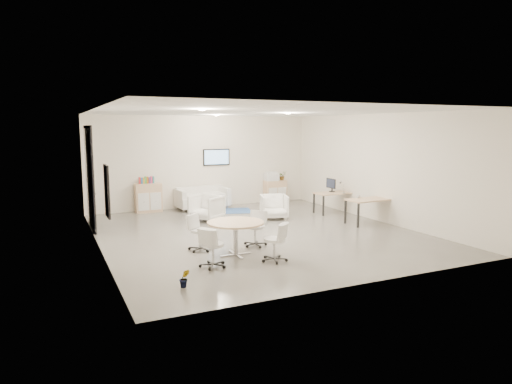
{
  "coord_description": "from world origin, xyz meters",
  "views": [
    {
      "loc": [
        -5.04,
        -10.84,
        2.78
      ],
      "look_at": [
        0.17,
        0.4,
        1.04
      ],
      "focal_mm": 32.0,
      "sensor_mm": 36.0,
      "label": 1
    }
  ],
  "objects": [
    {
      "name": "room_shell",
      "position": [
        0.0,
        0.0,
        1.6
      ],
      "size": [
        9.6,
        10.6,
        4.8
      ],
      "color": "#5C5A54",
      "rests_on": "ground"
    },
    {
      "name": "glass_door",
      "position": [
        -3.95,
        2.51,
        1.5
      ],
      "size": [
        0.09,
        1.9,
        2.85
      ],
      "color": "black",
      "rests_on": "room_shell"
    },
    {
      "name": "artwork",
      "position": [
        -3.97,
        -1.6,
        1.55
      ],
      "size": [
        0.05,
        0.54,
        1.04
      ],
      "color": "black",
      "rests_on": "room_shell"
    },
    {
      "name": "wall_tv",
      "position": [
        0.5,
        4.46,
        1.75
      ],
      "size": [
        0.98,
        0.06,
        0.58
      ],
      "color": "black",
      "rests_on": "room_shell"
    },
    {
      "name": "ceiling_spots",
      "position": [
        -0.2,
        0.83,
        3.18
      ],
      "size": [
        3.14,
        4.14,
        0.03
      ],
      "color": "#FFEAC6",
      "rests_on": "room_shell"
    },
    {
      "name": "sideboard_left",
      "position": [
        -1.99,
        4.25,
        0.48
      ],
      "size": [
        0.85,
        0.44,
        0.96
      ],
      "color": "#DCB184",
      "rests_on": "room_shell"
    },
    {
      "name": "sideboard_right",
      "position": [
        2.76,
        4.27,
        0.41
      ],
      "size": [
        0.83,
        0.4,
        0.83
      ],
      "color": "#DCB184",
      "rests_on": "room_shell"
    },
    {
      "name": "books",
      "position": [
        -2.04,
        4.26,
        1.07
      ],
      "size": [
        0.49,
        0.14,
        0.22
      ],
      "color": "red",
      "rests_on": "sideboard_left"
    },
    {
      "name": "printer",
      "position": [
        2.6,
        4.28,
        0.98
      ],
      "size": [
        0.49,
        0.41,
        0.33
      ],
      "rotation": [
        0.0,
        0.0,
        -0.04
      ],
      "color": "white",
      "rests_on": "sideboard_right"
    },
    {
      "name": "loveseat",
      "position": [
        -0.19,
        4.06,
        0.35
      ],
      "size": [
        1.8,
        1.0,
        0.65
      ],
      "rotation": [
        0.0,
        0.0,
        0.08
      ],
      "color": "silver",
      "rests_on": "room_shell"
    },
    {
      "name": "blue_rug",
      "position": [
        0.46,
        3.29,
        0.01
      ],
      "size": [
        1.77,
        1.43,
        0.01
      ],
      "primitive_type": "cube",
      "rotation": [
        0.0,
        0.0,
        -0.29
      ],
      "color": "#2D4B89",
      "rests_on": "room_shell"
    },
    {
      "name": "armchair_left",
      "position": [
        -0.69,
        2.1,
        0.42
      ],
      "size": [
        1.1,
        1.11,
        0.85
      ],
      "primitive_type": "imported",
      "rotation": [
        0.0,
        0.0,
        -0.97
      ],
      "color": "silver",
      "rests_on": "room_shell"
    },
    {
      "name": "armchair_right",
      "position": [
        1.29,
        1.49,
        0.41
      ],
      "size": [
        0.99,
        0.96,
        0.82
      ],
      "primitive_type": "imported",
      "rotation": [
        0.0,
        0.0,
        -0.32
      ],
      "color": "silver",
      "rests_on": "room_shell"
    },
    {
      "name": "desk_rear",
      "position": [
        3.53,
        1.5,
        0.62
      ],
      "size": [
        1.33,
        0.68,
        0.69
      ],
      "rotation": [
        0.0,
        0.0,
        0.01
      ],
      "color": "#DCB184",
      "rests_on": "room_shell"
    },
    {
      "name": "desk_front",
      "position": [
        3.5,
        -0.34,
        0.66
      ],
      "size": [
        1.44,
        0.77,
        0.73
      ],
      "rotation": [
        0.0,
        0.0,
        0.05
      ],
      "color": "#DCB184",
      "rests_on": "room_shell"
    },
    {
      "name": "monitor",
      "position": [
        3.48,
        1.65,
        0.92
      ],
      "size": [
        0.2,
        0.5,
        0.44
      ],
      "color": "black",
      "rests_on": "desk_rear"
    },
    {
      "name": "round_table",
      "position": [
        -1.35,
        -1.82,
        0.67
      ],
      "size": [
        1.24,
        1.24,
        0.76
      ],
      "color": "#DCB184",
      "rests_on": "room_shell"
    },
    {
      "name": "meeting_chairs",
      "position": [
        -1.35,
        -1.82,
        0.41
      ],
      "size": [
        2.28,
        2.28,
        0.82
      ],
      "color": "white",
      "rests_on": "room_shell"
    },
    {
      "name": "plant_cabinet",
      "position": [
        3.05,
        4.26,
        0.95
      ],
      "size": [
        0.33,
        0.36,
        0.25
      ],
      "primitive_type": "imported",
      "rotation": [
        0.0,
        0.0,
        0.12
      ],
      "color": "#3F7F3F",
      "rests_on": "sideboard_right"
    },
    {
      "name": "plant_floor",
      "position": [
        -2.94,
        -3.33,
        0.07
      ],
      "size": [
        0.24,
        0.36,
        0.15
      ],
      "primitive_type": "imported",
      "rotation": [
        0.0,
        0.0,
        -0.17
      ],
      "color": "#3F7F3F",
      "rests_on": "room_shell"
    },
    {
      "name": "cup",
      "position": [
        3.26,
        -0.09,
        0.79
      ],
      "size": [
        0.12,
        0.1,
        0.12
      ],
      "primitive_type": "imported",
      "rotation": [
        0.0,
        0.0,
        0.05
      ],
      "color": "white",
      "rests_on": "desk_front"
    }
  ]
}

